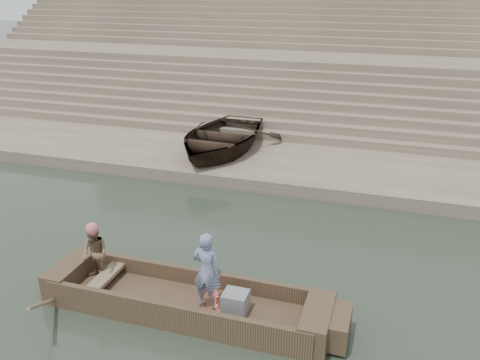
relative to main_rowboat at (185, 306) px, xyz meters
The scene contains 12 objects.
ground 2.36m from the main_rowboat, behind, with size 120.00×120.00×0.00m, color #2B3729.
lower_landing 8.31m from the main_rowboat, 106.49° to the left, with size 32.00×4.00×0.40m, color gray.
mid_landing 15.70m from the main_rowboat, 98.67° to the left, with size 32.00×3.00×2.80m, color gray.
upper_landing 22.73m from the main_rowboat, 95.99° to the left, with size 32.00×3.00×5.20m, color gray.
ghat_steps 17.40m from the main_rowboat, 97.83° to the left, with size 32.00×11.00×5.20m.
main_rowboat is the anchor object (origin of this frame).
rowboat_trim 0.28m from the main_rowboat, ahead, with size 6.04×2.63×1.91m.
standing_man 1.01m from the main_rowboat, ahead, with size 0.57×0.37×1.55m, color navy.
rowing_man 2.13m from the main_rowboat, behind, with size 0.60×0.47×1.24m, color #2B8356.
television 1.06m from the main_rowboat, ahead, with size 0.46×0.42×0.40m.
beached_rowboat 8.59m from the main_rowboat, 105.16° to the left, with size 3.55×4.97×1.03m, color #2D2116.
cloth_bundles 8.51m from the main_rowboat, 110.00° to the left, with size 20.53×1.68×0.26m.
Camera 1 is at (5.84, -7.39, 5.98)m, focal length 37.66 mm.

